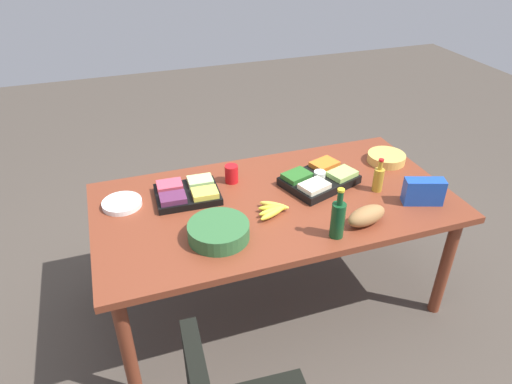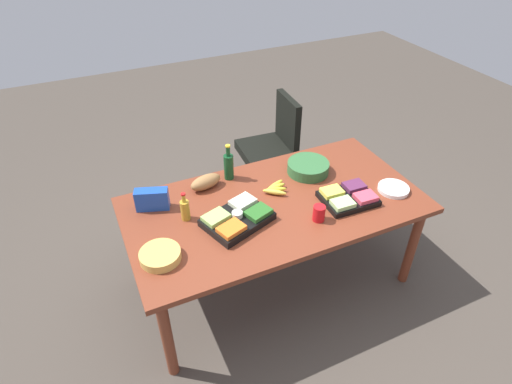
{
  "view_description": "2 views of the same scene",
  "coord_description": "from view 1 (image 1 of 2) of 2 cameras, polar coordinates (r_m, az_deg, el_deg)",
  "views": [
    {
      "loc": [
        0.82,
        2.07,
        2.22
      ],
      "look_at": [
        0.11,
        -0.01,
        0.83
      ],
      "focal_mm": 32.49,
      "sensor_mm": 36.0,
      "label": 1
    },
    {
      "loc": [
        -1.08,
        -2.03,
        2.58
      ],
      "look_at": [
        -0.1,
        0.1,
        0.82
      ],
      "focal_mm": 29.83,
      "sensor_mm": 36.0,
      "label": 2
    }
  ],
  "objects": [
    {
      "name": "ground_plane",
      "position": [
        3.14,
        2.06,
        -12.64
      ],
      "size": [
        10.0,
        10.0,
        0.0
      ],
      "primitive_type": "plane",
      "color": "#494038"
    },
    {
      "name": "conference_table",
      "position": [
        2.7,
        2.34,
        -2.26
      ],
      "size": [
        2.04,
        1.06,
        0.76
      ],
      "color": "brown",
      "rests_on": "ground"
    },
    {
      "name": "salad_bowl",
      "position": [
        2.35,
        -4.63,
        -4.83
      ],
      "size": [
        0.32,
        0.32,
        0.08
      ],
      "primitive_type": "cylinder",
      "rotation": [
        0.0,
        0.0,
        -0.01
      ],
      "color": "#306535",
      "rests_on": "conference_table"
    },
    {
      "name": "dressing_bottle",
      "position": [
        2.8,
        14.83,
        1.6
      ],
      "size": [
        0.06,
        0.06,
        0.21
      ],
      "color": "#BA8E2A",
      "rests_on": "conference_table"
    },
    {
      "name": "fruit_platter",
      "position": [
        2.69,
        -8.45,
        -0.09
      ],
      "size": [
        0.37,
        0.29,
        0.07
      ],
      "color": "black",
      "rests_on": "conference_table"
    },
    {
      "name": "veggie_tray",
      "position": [
        2.81,
        7.8,
        1.63
      ],
      "size": [
        0.49,
        0.42,
        0.09
      ],
      "color": "black",
      "rests_on": "conference_table"
    },
    {
      "name": "chip_bowl",
      "position": [
        3.15,
        15.74,
        4.06
      ],
      "size": [
        0.3,
        0.3,
        0.06
      ],
      "primitive_type": "cylinder",
      "rotation": [
        0.0,
        0.0,
        -0.28
      ],
      "color": "#DAAE52",
      "rests_on": "conference_table"
    },
    {
      "name": "wine_bottle",
      "position": [
        2.35,
        10.04,
        -3.23
      ],
      "size": [
        0.08,
        0.08,
        0.28
      ],
      "color": "#124320",
      "rests_on": "conference_table"
    },
    {
      "name": "bread_loaf",
      "position": [
        2.51,
        13.44,
        -2.86
      ],
      "size": [
        0.26,
        0.16,
        0.1
      ],
      "primitive_type": "ellipsoid",
      "rotation": [
        0.0,
        0.0,
        0.23
      ],
      "color": "#9D6E3F",
      "rests_on": "conference_table"
    },
    {
      "name": "chip_bag_blue",
      "position": [
        2.76,
        19.92,
        0.06
      ],
      "size": [
        0.23,
        0.15,
        0.15
      ],
      "primitive_type": "cube",
      "rotation": [
        0.0,
        0.0,
        -0.33
      ],
      "color": "#1C49AF",
      "rests_on": "conference_table"
    },
    {
      "name": "banana_bunch",
      "position": [
        2.53,
        2.14,
        -2.15
      ],
      "size": [
        0.2,
        0.19,
        0.04
      ],
      "color": "yellow",
      "rests_on": "conference_table"
    },
    {
      "name": "paper_plate_stack",
      "position": [
        2.7,
        -16.16,
        -1.36
      ],
      "size": [
        0.23,
        0.23,
        0.03
      ],
      "primitive_type": "cylinder",
      "rotation": [
        0.0,
        0.0,
        -0.04
      ],
      "color": "white",
      "rests_on": "conference_table"
    },
    {
      "name": "red_solo_cup",
      "position": [
        2.8,
        -3.03,
        2.24
      ],
      "size": [
        0.09,
        0.09,
        0.11
      ],
      "primitive_type": "cylinder",
      "rotation": [
        0.0,
        0.0,
        -0.14
      ],
      "color": "red",
      "rests_on": "conference_table"
    }
  ]
}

